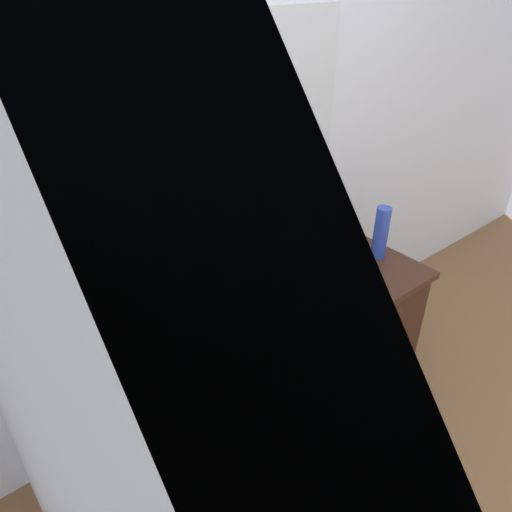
# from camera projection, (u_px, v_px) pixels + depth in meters

# --- Properties ---
(ground_plane) EXTENTS (6.00, 6.00, 0.00)m
(ground_plane) POSITION_uv_depth(u_px,v_px,m) (254.00, 426.00, 2.18)
(ground_plane) COLOR brown
(wall_back) EXTENTS (6.00, 0.06, 2.60)m
(wall_back) POSITION_uv_depth(u_px,v_px,m) (189.00, 124.00, 1.76)
(wall_back) COLOR silver
(wall_back) RESTS_ON ground
(desk) EXTENTS (1.42, 0.68, 0.72)m
(desk) POSITION_uv_depth(u_px,v_px,m) (320.00, 330.00, 2.15)
(desk) COLOR #381E14
(desk) RESTS_ON ground
(book_stack_tall) EXTENTS (0.25, 0.20, 0.23)m
(book_stack_tall) POSITION_uv_depth(u_px,v_px,m) (218.00, 265.00, 1.79)
(book_stack_tall) COLOR #B22D33
(book_stack_tall) RESTS_ON desk
(book_stack_keyboard_riser) EXTENTS (0.24, 0.20, 0.13)m
(book_stack_keyboard_riser) POSITION_uv_depth(u_px,v_px,m) (241.00, 303.00, 1.68)
(book_stack_keyboard_riser) COLOR yellow
(book_stack_keyboard_riser) RESTS_ON desk
(book_stack_side) EXTENTS (0.23, 0.19, 0.17)m
(book_stack_side) POSITION_uv_depth(u_px,v_px,m) (323.00, 237.00, 2.03)
(book_stack_side) COLOR beige
(book_stack_side) RESTS_ON desk
(laptop) EXTENTS (0.32, 0.26, 0.22)m
(laptop) POSITION_uv_depth(u_px,v_px,m) (206.00, 222.00, 1.74)
(laptop) COLOR #2D2D33
(laptop) RESTS_ON book_stack_tall
(keyboard) EXTENTS (0.42, 0.15, 0.02)m
(keyboard) POSITION_uv_depth(u_px,v_px,m) (239.00, 283.00, 1.64)
(keyboard) COLOR black
(keyboard) RESTS_ON book_stack_keyboard_riser
(computer_mouse) EXTENTS (0.06, 0.10, 0.04)m
(computer_mouse) POSITION_uv_depth(u_px,v_px,m) (298.00, 266.00, 1.96)
(computer_mouse) COLOR #A5A8AD
(computer_mouse) RESTS_ON desk
(mug) EXTENTS (0.13, 0.09, 0.10)m
(mug) POSITION_uv_depth(u_px,v_px,m) (117.00, 349.00, 1.50)
(mug) COLOR #265999
(mug) RESTS_ON desk
(water_bottle) EXTENTS (0.06, 0.06, 0.23)m
(water_bottle) POSITION_uv_depth(u_px,v_px,m) (381.00, 233.00, 2.01)
(water_bottle) COLOR #263FA5
(water_bottle) RESTS_ON desk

